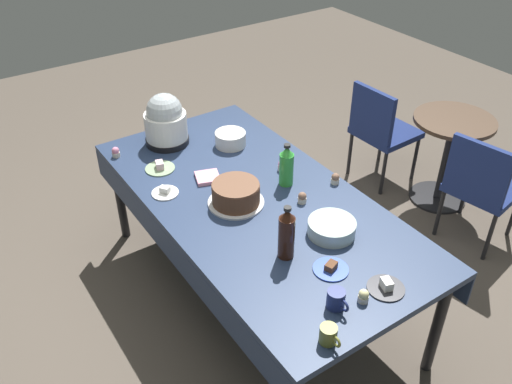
% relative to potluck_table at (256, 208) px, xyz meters
% --- Properties ---
extents(ground, '(9.00, 9.00, 0.00)m').
position_rel_potluck_table_xyz_m(ground, '(0.00, 0.00, -0.69)').
color(ground, brown).
extents(potluck_table, '(2.20, 1.10, 0.75)m').
position_rel_potluck_table_xyz_m(potluck_table, '(0.00, 0.00, 0.00)').
color(potluck_table, navy).
rests_on(potluck_table, ground).
extents(frosted_layer_cake, '(0.32, 0.32, 0.13)m').
position_rel_potluck_table_xyz_m(frosted_layer_cake, '(-0.03, -0.12, 0.13)').
color(frosted_layer_cake, silver).
rests_on(frosted_layer_cake, potluck_table).
extents(slow_cooker, '(0.29, 0.29, 0.35)m').
position_rel_potluck_table_xyz_m(slow_cooker, '(-0.87, -0.13, 0.22)').
color(slow_cooker, black).
rests_on(slow_cooker, potluck_table).
extents(glass_salad_bowl, '(0.25, 0.25, 0.08)m').
position_rel_potluck_table_xyz_m(glass_salad_bowl, '(0.48, 0.16, 0.10)').
color(glass_salad_bowl, '#B2C6BC').
rests_on(glass_salad_bowl, potluck_table).
extents(ceramic_snack_bowl, '(0.20, 0.20, 0.10)m').
position_rel_potluck_table_xyz_m(ceramic_snack_bowl, '(-0.60, 0.20, 0.11)').
color(ceramic_snack_bowl, silver).
rests_on(ceramic_snack_bowl, potluck_table).
extents(dessert_plate_sage, '(0.18, 0.18, 0.05)m').
position_rel_potluck_table_xyz_m(dessert_plate_sage, '(-0.60, -0.32, 0.07)').
color(dessert_plate_sage, '#8CA87F').
rests_on(dessert_plate_sage, potluck_table).
extents(dessert_plate_cobalt, '(0.18, 0.18, 0.04)m').
position_rel_potluck_table_xyz_m(dessert_plate_cobalt, '(0.69, -0.03, 0.07)').
color(dessert_plate_cobalt, '#2D4CB2').
rests_on(dessert_plate_cobalt, potluck_table).
extents(dessert_plate_white, '(0.16, 0.16, 0.05)m').
position_rel_potluck_table_xyz_m(dessert_plate_white, '(-0.34, -0.41, 0.07)').
color(dessert_plate_white, white).
rests_on(dessert_plate_white, potluck_table).
extents(dessert_plate_charcoal, '(0.18, 0.18, 0.05)m').
position_rel_potluck_table_xyz_m(dessert_plate_charcoal, '(0.93, 0.10, 0.07)').
color(dessert_plate_charcoal, '#2D2D33').
rests_on(dessert_plate_charcoal, potluck_table).
extents(cupcake_mint, '(0.05, 0.05, 0.07)m').
position_rel_potluck_table_xyz_m(cupcake_mint, '(0.13, 0.48, 0.09)').
color(cupcake_mint, beige).
rests_on(cupcake_mint, potluck_table).
extents(cupcake_rose, '(0.05, 0.05, 0.07)m').
position_rel_potluck_table_xyz_m(cupcake_rose, '(0.17, 0.20, 0.09)').
color(cupcake_rose, beige).
rests_on(cupcake_rose, potluck_table).
extents(cupcake_lemon, '(0.05, 0.05, 0.07)m').
position_rel_potluck_table_xyz_m(cupcake_lemon, '(0.93, -0.04, 0.09)').
color(cupcake_lemon, beige).
rests_on(cupcake_lemon, potluck_table).
extents(cupcake_berry, '(0.05, 0.05, 0.07)m').
position_rel_potluck_table_xyz_m(cupcake_berry, '(-0.89, -0.48, 0.09)').
color(cupcake_berry, beige).
rests_on(cupcake_berry, potluck_table).
extents(cupcake_cocoa, '(0.05, 0.05, 0.07)m').
position_rel_potluck_table_xyz_m(cupcake_cocoa, '(-0.16, 0.30, 0.09)').
color(cupcake_cocoa, beige).
rests_on(cupcake_cocoa, potluck_table).
extents(soda_bottle_lime_soda, '(0.09, 0.09, 0.27)m').
position_rel_potluck_table_xyz_m(soda_bottle_lime_soda, '(-0.03, 0.24, 0.19)').
color(soda_bottle_lime_soda, green).
rests_on(soda_bottle_lime_soda, potluck_table).
extents(soda_bottle_cola, '(0.08, 0.08, 0.30)m').
position_rel_potluck_table_xyz_m(soda_bottle_cola, '(0.48, -0.15, 0.20)').
color(soda_bottle_cola, '#33190F').
rests_on(soda_bottle_cola, potluck_table).
extents(coffee_mug_navy, '(0.13, 0.08, 0.09)m').
position_rel_potluck_table_xyz_m(coffee_mug_navy, '(0.88, -0.17, 0.11)').
color(coffee_mug_navy, navy).
rests_on(coffee_mug_navy, potluck_table).
extents(coffee_mug_olive, '(0.11, 0.08, 0.08)m').
position_rel_potluck_table_xyz_m(coffee_mug_olive, '(1.02, -0.32, 0.10)').
color(coffee_mug_olive, olive).
rests_on(coffee_mug_olive, potluck_table).
extents(paper_napkin_stack, '(0.18, 0.18, 0.02)m').
position_rel_potluck_table_xyz_m(paper_napkin_stack, '(-0.34, -0.13, 0.07)').
color(paper_napkin_stack, pink).
rests_on(paper_napkin_stack, potluck_table).
extents(maroon_chair_left, '(0.46, 0.46, 0.85)m').
position_rel_potluck_table_xyz_m(maroon_chair_left, '(-0.55, 1.58, -0.20)').
color(maroon_chair_left, navy).
rests_on(maroon_chair_left, ground).
extents(maroon_chair_right, '(0.51, 0.51, 0.85)m').
position_rel_potluck_table_xyz_m(maroon_chair_right, '(0.41, 1.58, -0.20)').
color(maroon_chair_right, navy).
rests_on(maroon_chair_right, ground).
extents(round_cafe_table, '(0.60, 0.60, 0.72)m').
position_rel_potluck_table_xyz_m(round_cafe_table, '(-0.05, 1.80, -0.19)').
color(round_cafe_table, '#473323').
rests_on(round_cafe_table, ground).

